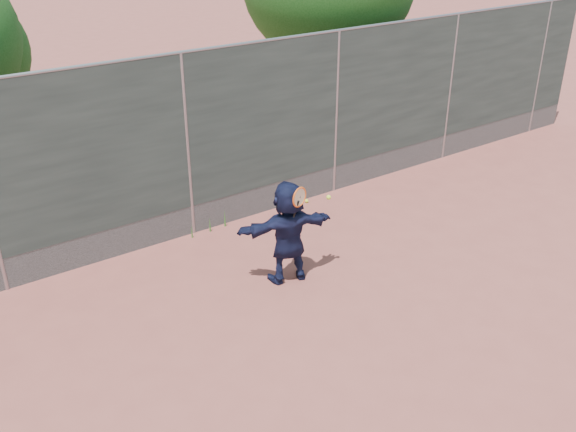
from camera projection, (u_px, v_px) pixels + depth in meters
ground at (322, 338)px, 8.19m from camera, size 80.00×80.00×0.00m
player at (288, 232)px, 9.12m from camera, size 1.50×0.78×1.54m
ball_ground at (307, 201)px, 11.78m from camera, size 0.07×0.07×0.07m
fence at (187, 144)px, 10.04m from camera, size 20.00×0.06×3.03m
swing_action at (302, 198)px, 8.78m from camera, size 0.73×0.14×0.51m
weed_clump at (212, 223)px, 10.76m from camera, size 0.68×0.07×0.30m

